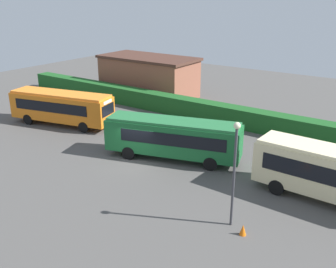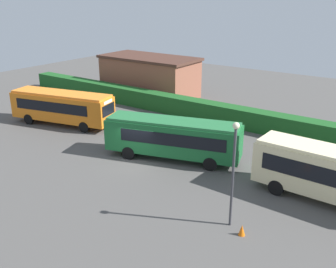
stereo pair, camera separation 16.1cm
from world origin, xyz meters
name	(u,v)px [view 2 (the right image)]	position (x,y,z in m)	size (l,w,h in m)	color
ground_plane	(136,161)	(0.00, 0.00, 0.00)	(78.96, 78.96, 0.00)	#514F4C
bus_orange	(62,106)	(-11.21, 2.59, 1.81)	(10.33, 4.80, 3.14)	orange
bus_green	(173,137)	(1.93, 1.98, 1.79)	(10.42, 5.25, 3.09)	#19602D
bus_cream	(331,173)	(13.20, 2.22, 1.90)	(9.17, 2.77, 3.32)	beige
person_left	(45,105)	(-15.49, 3.87, 0.90)	(0.56, 0.44, 1.73)	black
person_center	(225,143)	(4.75, 4.96, 0.97)	(0.48, 0.39, 1.83)	black
hedge_row	(214,112)	(0.00, 11.72, 0.92)	(51.48, 1.62, 1.84)	#1C5521
depot_building	(149,76)	(-11.42, 16.20, 2.37)	(11.84, 5.73, 4.72)	brown
traffic_cone	(242,230)	(10.52, -4.01, 0.30)	(0.36, 0.36, 0.60)	orange
lamppost	(234,164)	(9.58, -3.51, 3.66)	(0.36, 0.36, 5.90)	#38383D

